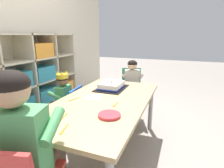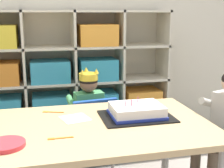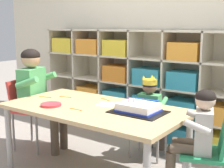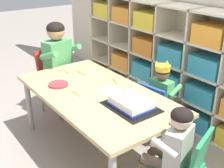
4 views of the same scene
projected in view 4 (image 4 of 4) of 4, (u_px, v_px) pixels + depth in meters
The scene contains 15 objects.
ground at pixel (97, 150), 2.76m from camera, with size 16.00×16.00×0.00m, color gray.
storage_cubby_shelf at pixel (164, 64), 3.32m from camera, with size 2.51×0.33×1.23m.
activity_table at pixel (96, 98), 2.54m from camera, with size 1.54×0.82×0.60m.
classroom_chair_blue at pixel (156, 108), 2.76m from camera, with size 0.38×0.35×0.62m.
child_with_crown at pixel (164, 91), 2.78m from camera, with size 0.31×0.32×0.81m.
classroom_chair_adult_side at pixel (56, 74), 3.33m from camera, with size 0.44×0.45×0.72m.
adult_helper_seated at pixel (62, 59), 3.18m from camera, with size 0.47×0.46×1.05m.
guest_at_table_side at pixel (170, 149), 1.85m from camera, with size 0.34×0.34×0.87m.
birthday_cake_on_tray at pixel (131, 104), 2.26m from camera, with size 0.42×0.31×0.11m.
paper_plate_stack at pixel (58, 84), 2.65m from camera, with size 0.18×0.18×0.02m, color #DB333D.
paper_napkin_square at pixel (109, 90), 2.56m from camera, with size 0.15×0.15×0.00m, color white.
fork_near_child_seat at pixel (81, 73), 2.93m from camera, with size 0.13×0.04×0.00m.
fork_by_napkin at pixel (76, 93), 2.49m from camera, with size 0.13×0.02×0.00m.
fork_at_table_front_edge at pixel (115, 81), 2.74m from camera, with size 0.13×0.06×0.00m.
fork_scattered_mid_table at pixel (63, 71), 2.98m from camera, with size 0.14×0.04×0.00m.
Camera 4 is at (1.91, -1.25, 1.68)m, focal length 47.02 mm.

